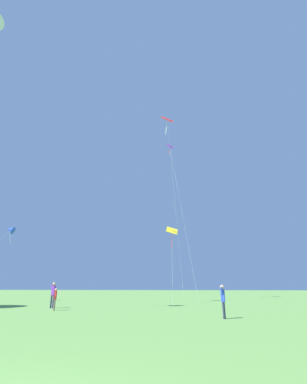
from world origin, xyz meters
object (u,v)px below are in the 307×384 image
object	(u,v)px
kite_blue_delta	(10,230)
person_with_spool	(53,293)
kite_yellow_diamond	(172,234)
person_child_small	(55,297)
person_foreground_watcher	(223,298)
kite_purple_streamer	(171,155)
kite_red_high	(167,125)

from	to	relation	value
kite_blue_delta	person_with_spool	xyz separation A→B (m)	(12.05, -9.15, -7.14)
kite_yellow_diamond	person_child_small	distance (m)	15.98
person_with_spool	person_foreground_watcher	bearing A→B (deg)	-22.99
kite_yellow_diamond	person_with_spool	bearing A→B (deg)	-125.25
kite_purple_streamer	person_foreground_watcher	xyz separation A→B (m)	(5.06, -22.76, -20.07)
kite_red_high	person_with_spool	xyz separation A→B (m)	(-6.41, -19.65, -26.75)
person_child_small	person_foreground_watcher	world-z (taller)	person_foreground_watcher
kite_yellow_diamond	person_foreground_watcher	distance (m)	18.03
kite_yellow_diamond	person_child_small	xyz separation A→B (m)	(-6.45, -13.11, -6.48)
person_foreground_watcher	kite_yellow_diamond	bearing A→B (deg)	105.35
kite_red_high	person_foreground_watcher	size ratio (longest dim) A/B	19.11
kite_purple_streamer	person_foreground_watcher	bearing A→B (deg)	-77.47
person_child_small	person_with_spool	size ratio (longest dim) A/B	0.77
kite_purple_streamer	kite_blue_delta	bearing A→B (deg)	-156.44
kite_blue_delta	person_child_small	distance (m)	18.98
kite_red_high	kite_yellow_diamond	bearing A→B (deg)	-80.73
kite_purple_streamer	person_foreground_watcher	distance (m)	30.77
kite_blue_delta	person_with_spool	distance (m)	16.73
kite_purple_streamer	person_with_spool	distance (m)	27.52
kite_yellow_diamond	kite_purple_streamer	bearing A→B (deg)	95.25
kite_blue_delta	person_foreground_watcher	bearing A→B (deg)	-30.54
person_child_small	person_foreground_watcher	bearing A→B (deg)	-16.14
kite_yellow_diamond	person_child_small	world-z (taller)	kite_yellow_diamond
kite_yellow_diamond	kite_blue_delta	size ratio (longest dim) A/B	1.02
kite_red_high	person_child_small	size ratio (longest dim) A/B	21.30
person_with_spool	kite_purple_streamer	bearing A→B (deg)	67.65
kite_red_high	kite_blue_delta	world-z (taller)	kite_red_high
person_child_small	person_with_spool	distance (m)	2.48
kite_red_high	kite_blue_delta	distance (m)	28.91
kite_blue_delta	kite_yellow_diamond	bearing A→B (deg)	5.49
kite_red_high	person_child_small	world-z (taller)	kite_red_high
kite_yellow_diamond	kite_blue_delta	bearing A→B (deg)	-174.51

